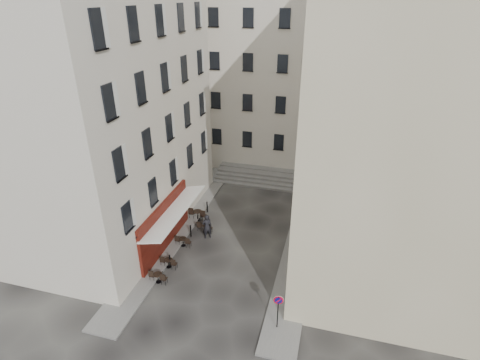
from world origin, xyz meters
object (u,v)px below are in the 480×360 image
(no_parking_sign, at_px, (278,306))
(bistro_table_b, at_px, (169,262))
(bistro_table_a, at_px, (158,277))
(pedestrian, at_px, (207,226))

(no_parking_sign, height_order, bistro_table_b, no_parking_sign)
(bistro_table_a, bearing_deg, pedestrian, 76.05)
(no_parking_sign, relative_size, pedestrian, 1.18)
(bistro_table_b, bearing_deg, bistro_table_a, -90.76)
(no_parking_sign, xyz_separation_m, bistro_table_b, (-7.56, 3.04, -1.19))
(no_parking_sign, distance_m, bistro_table_b, 8.24)
(bistro_table_a, height_order, bistro_table_b, bistro_table_a)
(no_parking_sign, height_order, bistro_table_a, no_parking_sign)
(bistro_table_a, relative_size, bistro_table_b, 1.02)
(bistro_table_b, xyz_separation_m, pedestrian, (1.27, 3.74, 0.55))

